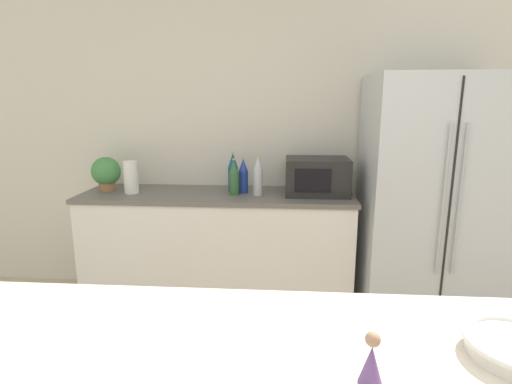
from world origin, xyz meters
TOP-DOWN VIEW (x-y plane):
  - wall_back at (0.00, 2.73)m, footprint 8.00×0.06m
  - back_counter at (-0.45, 2.40)m, footprint 2.13×0.63m
  - refrigerator at (1.15, 2.32)m, footprint 0.95×0.75m
  - potted_plant at (-1.35, 2.43)m, footprint 0.23×0.23m
  - paper_towel_roll at (-1.11, 2.35)m, footprint 0.11×0.11m
  - microwave at (0.33, 2.42)m, footprint 0.48×0.37m
  - back_bottle_0 at (-0.24, 2.43)m, footprint 0.07×0.07m
  - back_bottle_1 at (-0.30, 2.35)m, footprint 0.07×0.07m
  - back_bottle_2 at (-0.12, 2.35)m, footprint 0.07×0.07m
  - back_bottle_3 at (-0.33, 2.47)m, footprint 0.08×0.08m
  - wise_man_figurine_blue at (0.28, 0.19)m, footprint 0.06×0.06m

SIDE VIEW (x-z plane):
  - back_counter at x=-0.45m, z-range 0.00..0.92m
  - refrigerator at x=1.15m, z-range 0.00..1.81m
  - wise_man_figurine_blue at x=0.28m, z-range 0.97..1.10m
  - paper_towel_roll at x=-1.11m, z-range 0.92..1.18m
  - back_bottle_0 at x=-0.24m, z-range 0.92..1.19m
  - back_bottle_1 at x=-0.30m, z-range 0.92..1.19m
  - microwave at x=0.33m, z-range 0.92..1.20m
  - potted_plant at x=-1.35m, z-range 0.93..1.20m
  - back_bottle_2 at x=-0.12m, z-range 0.92..1.23m
  - back_bottle_3 at x=-0.33m, z-range 0.92..1.23m
  - wall_back at x=0.00m, z-range 0.00..2.55m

